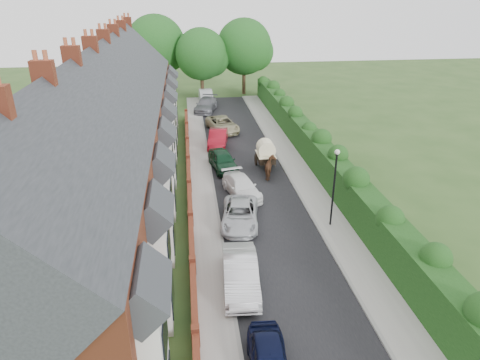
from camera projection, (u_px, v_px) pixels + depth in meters
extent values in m
plane|color=#2D4C1E|center=(293.00, 267.00, 23.08)|extent=(140.00, 140.00, 0.00)
cube|color=black|center=(252.00, 184.00, 32.99)|extent=(6.00, 58.00, 0.02)
cube|color=gray|center=(304.00, 180.00, 33.44)|extent=(2.20, 58.00, 0.12)
cube|color=gray|center=(203.00, 186.00, 32.53)|extent=(1.70, 58.00, 0.12)
cube|color=gray|center=(291.00, 181.00, 33.31)|extent=(0.18, 58.00, 0.13)
cube|color=gray|center=(213.00, 185.00, 32.62)|extent=(0.18, 58.00, 0.13)
cube|color=#123410|center=(328.00, 165.00, 33.16)|extent=(1.50, 58.00, 2.50)
cube|color=brown|center=(105.00, 155.00, 29.56)|extent=(8.00, 40.00, 6.50)
cube|color=#25272C|center=(99.00, 109.00, 28.23)|extent=(8.00, 40.20, 8.00)
cube|color=black|center=(165.00, 333.00, 13.48)|extent=(0.06, 1.80, 1.60)
cube|color=#25272C|center=(143.00, 289.00, 12.68)|extent=(1.70, 2.60, 1.70)
cube|color=#3F2D2D|center=(154.00, 350.00, 16.42)|extent=(0.08, 0.90, 2.10)
cube|color=silver|center=(146.00, 280.00, 14.97)|extent=(0.12, 1.20, 1.60)
cube|color=silver|center=(162.00, 271.00, 18.45)|extent=(0.70, 2.40, 5.20)
cube|color=black|center=(173.00, 293.00, 18.99)|extent=(0.06, 1.80, 1.60)
cube|color=black|center=(169.00, 247.00, 18.01)|extent=(0.06, 1.80, 1.60)
cube|color=#25272C|center=(153.00, 210.00, 17.21)|extent=(1.70, 2.60, 1.70)
cube|color=#3F2D2D|center=(160.00, 272.00, 20.95)|extent=(0.08, 0.90, 2.10)
cube|color=silver|center=(154.00, 213.00, 19.50)|extent=(0.12, 1.20, 1.60)
cube|color=silver|center=(166.00, 216.00, 22.98)|extent=(0.70, 2.40, 5.20)
cube|color=black|center=(174.00, 234.00, 23.52)|extent=(0.06, 1.80, 1.60)
cube|color=black|center=(171.00, 195.00, 22.54)|extent=(0.06, 1.80, 1.60)
cube|color=#25272C|center=(159.00, 164.00, 21.74)|extent=(1.70, 2.60, 1.70)
cube|color=#3F2D2D|center=(164.00, 222.00, 25.48)|extent=(0.08, 0.90, 2.10)
cube|color=silver|center=(159.00, 171.00, 24.03)|extent=(0.12, 1.20, 1.60)
cube|color=silver|center=(168.00, 178.00, 27.51)|extent=(0.70, 2.40, 5.20)
cube|color=black|center=(175.00, 195.00, 28.04)|extent=(0.06, 1.80, 1.60)
cube|color=black|center=(173.00, 161.00, 27.06)|extent=(0.06, 1.80, 1.60)
cube|color=#25272C|center=(163.00, 134.00, 26.27)|extent=(1.70, 2.60, 1.70)
cube|color=#3F2D2D|center=(166.00, 187.00, 30.01)|extent=(0.08, 0.90, 2.10)
cube|color=silver|center=(163.00, 142.00, 28.55)|extent=(0.12, 1.20, 1.60)
cube|color=silver|center=(170.00, 152.00, 32.04)|extent=(0.70, 2.40, 5.20)
cube|color=black|center=(176.00, 166.00, 32.57)|extent=(0.06, 1.80, 1.60)
cube|color=black|center=(174.00, 136.00, 31.59)|extent=(0.06, 1.80, 1.60)
cube|color=#25272C|center=(165.00, 113.00, 30.80)|extent=(1.70, 2.60, 1.70)
cube|color=#3F2D2D|center=(168.00, 161.00, 34.54)|extent=(0.08, 0.90, 2.10)
cube|color=silver|center=(165.00, 121.00, 33.08)|extent=(0.12, 1.20, 1.60)
cube|color=silver|center=(171.00, 131.00, 36.57)|extent=(0.70, 2.40, 5.20)
cube|color=black|center=(177.00, 145.00, 37.10)|extent=(0.06, 1.80, 1.60)
cube|color=black|center=(175.00, 118.00, 36.12)|extent=(0.06, 1.80, 1.60)
cube|color=#25272C|center=(167.00, 97.00, 35.33)|extent=(1.70, 2.60, 1.70)
cube|color=#3F2D2D|center=(170.00, 141.00, 39.07)|extent=(0.08, 0.90, 2.10)
cube|color=silver|center=(167.00, 105.00, 37.61)|extent=(0.12, 1.20, 1.60)
cube|color=silver|center=(172.00, 116.00, 41.10)|extent=(0.70, 2.40, 5.20)
cube|color=black|center=(177.00, 128.00, 41.63)|extent=(0.06, 1.80, 1.60)
cube|color=black|center=(176.00, 103.00, 40.65)|extent=(0.06, 1.80, 1.60)
cube|color=#25272C|center=(169.00, 85.00, 39.86)|extent=(1.70, 2.60, 1.70)
cube|color=#3F2D2D|center=(171.00, 125.00, 43.60)|extent=(0.08, 0.90, 2.10)
cube|color=silver|center=(169.00, 93.00, 42.14)|extent=(0.12, 1.20, 1.60)
cube|color=silver|center=(173.00, 103.00, 45.63)|extent=(0.70, 2.40, 5.20)
cube|color=black|center=(177.00, 114.00, 46.16)|extent=(0.06, 1.80, 1.60)
cube|color=black|center=(176.00, 92.00, 45.18)|extent=(0.06, 1.80, 1.60)
cube|color=#25272C|center=(170.00, 75.00, 44.39)|extent=(1.70, 2.60, 1.70)
cube|color=#3F2D2D|center=(172.00, 112.00, 48.13)|extent=(0.08, 0.90, 2.10)
cube|color=silver|center=(170.00, 83.00, 46.67)|extent=(0.12, 1.20, 1.60)
cube|color=brown|center=(45.00, 80.00, 17.62)|extent=(0.90, 0.50, 1.60)
cylinder|color=#9B4B2E|center=(35.00, 56.00, 17.21)|extent=(0.20, 0.20, 0.50)
cylinder|color=#9B4B2E|center=(45.00, 56.00, 17.26)|extent=(0.20, 0.20, 0.50)
cube|color=brown|center=(72.00, 62.00, 22.15)|extent=(0.90, 0.50, 1.60)
cylinder|color=#9B4B2E|center=(65.00, 42.00, 21.74)|extent=(0.20, 0.20, 0.50)
cylinder|color=#9B4B2E|center=(74.00, 42.00, 21.79)|extent=(0.20, 0.20, 0.50)
cube|color=brown|center=(91.00, 49.00, 26.68)|extent=(0.90, 0.50, 1.60)
cylinder|color=#9B4B2E|center=(85.00, 33.00, 26.27)|extent=(0.20, 0.20, 0.50)
cylinder|color=#9B4B2E|center=(92.00, 33.00, 26.32)|extent=(0.20, 0.20, 0.50)
cube|color=brown|center=(104.00, 41.00, 31.21)|extent=(0.90, 0.50, 1.60)
cylinder|color=#9B4B2E|center=(99.00, 27.00, 30.80)|extent=(0.20, 0.20, 0.50)
cylinder|color=#9B4B2E|center=(105.00, 27.00, 30.84)|extent=(0.20, 0.20, 0.50)
cube|color=brown|center=(114.00, 34.00, 35.74)|extent=(0.90, 0.50, 1.60)
cylinder|color=#9B4B2E|center=(110.00, 22.00, 35.33)|extent=(0.20, 0.20, 0.50)
cylinder|color=#9B4B2E|center=(115.00, 22.00, 35.37)|extent=(0.20, 0.20, 0.50)
cube|color=brown|center=(121.00, 29.00, 40.27)|extent=(0.90, 0.50, 1.60)
cylinder|color=#9B4B2E|center=(118.00, 18.00, 39.86)|extent=(0.20, 0.20, 0.50)
cylinder|color=#9B4B2E|center=(122.00, 18.00, 39.90)|extent=(0.20, 0.20, 0.50)
cube|color=brown|center=(127.00, 25.00, 44.80)|extent=(0.90, 0.50, 1.60)
cylinder|color=#9B4B2E|center=(124.00, 15.00, 44.38)|extent=(0.20, 0.20, 0.50)
cylinder|color=#9B4B2E|center=(128.00, 15.00, 44.43)|extent=(0.20, 0.20, 0.50)
cube|color=brown|center=(194.00, 299.00, 20.02)|extent=(0.30, 4.70, 0.90)
cube|color=brown|center=(192.00, 242.00, 24.55)|extent=(0.30, 4.70, 0.90)
cube|color=brown|center=(190.00, 203.00, 29.08)|extent=(0.30, 4.70, 0.90)
cube|color=brown|center=(189.00, 174.00, 33.61)|extent=(0.30, 4.70, 0.90)
cube|color=brown|center=(188.00, 152.00, 38.14)|extent=(0.30, 4.70, 0.90)
cube|color=brown|center=(187.00, 135.00, 42.67)|extent=(0.30, 4.70, 0.90)
cube|color=brown|center=(187.00, 121.00, 47.20)|extent=(0.30, 4.70, 0.90)
cube|color=brown|center=(196.00, 337.00, 17.72)|extent=(0.35, 0.35, 1.10)
cube|color=brown|center=(193.00, 266.00, 22.25)|extent=(0.35, 0.35, 1.10)
cube|color=brown|center=(191.00, 219.00, 26.78)|extent=(0.35, 0.35, 1.10)
cube|color=brown|center=(189.00, 186.00, 31.31)|extent=(0.35, 0.35, 1.10)
cube|color=brown|center=(188.00, 161.00, 35.83)|extent=(0.35, 0.35, 1.10)
cube|color=brown|center=(187.00, 142.00, 40.36)|extent=(0.35, 0.35, 1.10)
cube|color=brown|center=(187.00, 126.00, 44.89)|extent=(0.35, 0.35, 1.10)
cube|color=brown|center=(186.00, 114.00, 49.42)|extent=(0.35, 0.35, 1.10)
cylinder|color=black|center=(333.00, 192.00, 26.12)|extent=(0.12, 0.12, 4.80)
cylinder|color=black|center=(337.00, 154.00, 25.12)|extent=(0.20, 0.20, 0.10)
sphere|color=silver|center=(337.00, 152.00, 25.06)|extent=(0.32, 0.32, 0.32)
cylinder|color=#332316|center=(202.00, 81.00, 58.00)|extent=(0.50, 0.50, 4.75)
sphere|color=#1A4918|center=(201.00, 54.00, 56.57)|extent=(6.80, 6.80, 6.80)
sphere|color=#1A4918|center=(211.00, 59.00, 57.27)|extent=(4.76, 4.76, 4.76)
cylinder|color=#332316|center=(244.00, 75.00, 60.40)|extent=(0.50, 0.50, 5.25)
sphere|color=#1A4918|center=(244.00, 47.00, 58.81)|extent=(7.60, 7.60, 7.60)
sphere|color=#1A4918|center=(254.00, 52.00, 59.56)|extent=(5.32, 5.32, 5.32)
cylinder|color=#332316|center=(158.00, 75.00, 59.88)|extent=(0.50, 0.50, 5.50)
sphere|color=#1A4918|center=(156.00, 45.00, 58.22)|extent=(8.00, 8.00, 8.00)
sphere|color=#1A4918|center=(168.00, 50.00, 58.99)|extent=(5.60, 5.60, 5.60)
imported|color=silver|center=(241.00, 274.00, 21.25)|extent=(1.98, 4.94, 1.60)
imported|color=silver|center=(240.00, 214.00, 27.08)|extent=(2.99, 5.18, 1.36)
imported|color=white|center=(242.00, 187.00, 30.88)|extent=(2.87, 4.95, 1.35)
imported|color=#10351F|center=(223.00, 160.00, 35.42)|extent=(2.51, 4.74, 1.54)
imported|color=maroon|center=(218.00, 138.00, 40.65)|extent=(2.33, 4.89, 1.55)
imported|color=tan|center=(223.00, 124.00, 44.93)|extent=(3.64, 5.76, 1.48)
imported|color=slate|center=(206.00, 105.00, 52.32)|extent=(3.52, 5.85, 1.59)
imported|color=black|center=(210.00, 102.00, 54.26)|extent=(1.93, 3.89, 1.27)
imported|color=#55331F|center=(270.00, 168.00, 33.69)|extent=(1.27, 2.13, 1.69)
cube|color=black|center=(266.00, 157.00, 35.59)|extent=(1.32, 2.20, 0.55)
cylinder|color=beige|center=(266.00, 149.00, 35.28)|extent=(1.43, 1.38, 1.43)
cube|color=beige|center=(266.00, 154.00, 35.48)|extent=(1.46, 2.26, 0.04)
cylinder|color=black|center=(256.00, 160.00, 36.29)|extent=(0.09, 0.99, 0.99)
cylinder|color=black|center=(272.00, 159.00, 36.45)|extent=(0.09, 0.99, 0.99)
cylinder|color=black|center=(264.00, 162.00, 34.42)|extent=(0.06, 1.98, 0.06)
cylinder|color=black|center=(273.00, 162.00, 34.51)|extent=(0.06, 1.98, 0.06)
imported|color=#ACB0B3|center=(206.00, 96.00, 56.81)|extent=(1.85, 4.82, 1.57)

